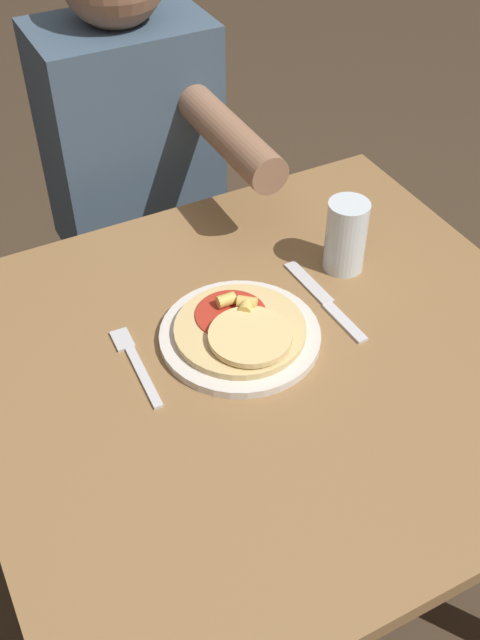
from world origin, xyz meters
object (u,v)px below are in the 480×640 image
at_px(fork, 135,361).
at_px(drinking_glass, 346,236).
at_px(dining_table, 270,406).
at_px(pizza, 242,329).
at_px(person_diner, 136,168).
at_px(knife, 326,301).
at_px(plate, 240,336).

relative_size(fork, drinking_glass, 1.36).
height_order(dining_table, drinking_glass, drinking_glass).
distance_m(pizza, person_diner, 0.60).
relative_size(dining_table, pizza, 4.46).
bearing_deg(fork, knife, -3.07).
xyz_separation_m(plate, pizza, (0.00, -0.00, 0.02)).
distance_m(plate, drinking_glass, 0.26).
xyz_separation_m(pizza, drinking_glass, (0.24, 0.08, 0.04)).
distance_m(dining_table, person_diner, 0.65).
height_order(plate, pizza, pizza).
distance_m(drinking_glass, person_diner, 0.55).
bearing_deg(person_diner, knife, -79.44).
bearing_deg(drinking_glass, person_diner, 109.87).
xyz_separation_m(plate, knife, (0.16, 0.01, -0.00)).
bearing_deg(knife, dining_table, -155.33).
relative_size(drinking_glass, person_diner, 0.11).
bearing_deg(person_diner, pizza, -95.32).
bearing_deg(person_diner, drinking_glass, -70.13).
xyz_separation_m(dining_table, person_diner, (0.03, 0.64, 0.09)).
height_order(plate, knife, plate).
distance_m(fork, knife, 0.33).
bearing_deg(person_diner, dining_table, -92.45).
xyz_separation_m(dining_table, drinking_glass, (0.21, 0.13, 0.19)).
bearing_deg(knife, fork, 176.93).
relative_size(pizza, drinking_glass, 1.58).
height_order(knife, drinking_glass, drinking_glass).
xyz_separation_m(plate, fork, (-0.16, 0.03, -0.00)).
bearing_deg(drinking_glass, plate, -161.90).
bearing_deg(drinking_glass, pizza, -160.99).
relative_size(plate, knife, 1.13).
relative_size(plate, pizza, 1.23).
relative_size(plate, drinking_glass, 1.94).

